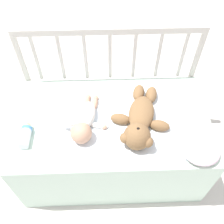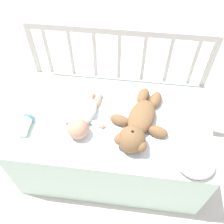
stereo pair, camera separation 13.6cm
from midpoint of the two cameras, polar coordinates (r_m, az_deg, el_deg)
The scene contains 8 objects.
ground_plane at distance 1.80m, azimuth 2.20°, elevation -10.70°, with size 12.00×12.00×0.00m, color silver.
crib_mattress at distance 1.60m, azimuth 2.45°, elevation -6.75°, with size 1.10×0.65×0.46m.
crib_rail at distance 1.57m, azimuth 4.12°, elevation 10.77°, with size 1.10×0.04×0.82m.
blanket at distance 1.40m, azimuth 4.31°, elevation -1.78°, with size 0.80×0.55×0.01m.
teddy_bear at distance 1.33m, azimuth 9.00°, elevation -2.80°, with size 0.33×0.47×0.14m.
baby at distance 1.35m, azimuth -3.62°, elevation -1.56°, with size 0.26×0.35×0.11m.
baby_bottle at distance 1.41m, azimuth -16.54°, elevation -2.73°, with size 0.06×0.15×0.06m.
small_pillow at distance 1.31m, azimuth 21.49°, elevation -10.93°, with size 0.19×0.17×0.06m.
Camera 2 is at (0.11, -0.85, 1.58)m, focal length 40.00 mm.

